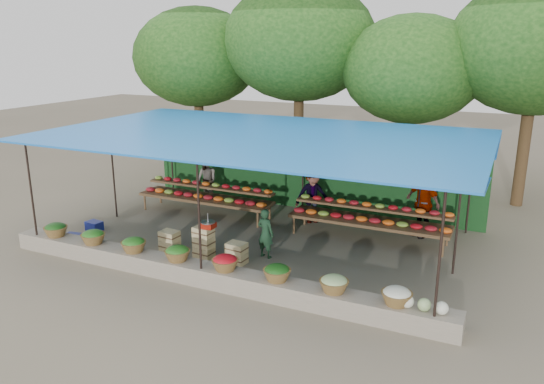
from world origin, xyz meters
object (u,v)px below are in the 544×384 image
at_px(crate_counter, 203,245).
at_px(blue_crate_back, 94,226).
at_px(vendor_seated, 265,233).
at_px(blue_crate_front, 73,239).
at_px(weighing_scale, 208,224).

distance_m(crate_counter, blue_crate_back, 3.74).
distance_m(vendor_seated, blue_crate_back, 5.13).
relative_size(vendor_seated, blue_crate_back, 2.83).
relative_size(vendor_seated, blue_crate_front, 2.81).
bearing_deg(vendor_seated, blue_crate_back, 14.89).
height_order(crate_counter, blue_crate_back, crate_counter).
height_order(crate_counter, weighing_scale, weighing_scale).
bearing_deg(blue_crate_back, crate_counter, 3.23).
bearing_deg(crate_counter, weighing_scale, 0.00).
relative_size(weighing_scale, vendor_seated, 0.30).
bearing_deg(blue_crate_front, crate_counter, 1.48).
bearing_deg(vendor_seated, blue_crate_front, 26.37).
xyz_separation_m(weighing_scale, blue_crate_front, (-3.68, -0.67, -0.73)).
xyz_separation_m(crate_counter, blue_crate_back, (-3.72, 0.32, -0.18)).
distance_m(weighing_scale, blue_crate_front, 3.81).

